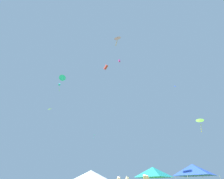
% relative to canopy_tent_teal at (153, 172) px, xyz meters
% --- Properties ---
extents(canopy_tent_teal, '(3.48, 3.48, 3.72)m').
position_rel_canopy_tent_teal_xyz_m(canopy_tent_teal, '(0.00, 0.00, 0.00)').
color(canopy_tent_teal, '#9E9EA3').
rests_on(canopy_tent_teal, ground).
extents(canopy_tent_blue, '(3.59, 3.59, 3.84)m').
position_rel_canopy_tent_teal_xyz_m(canopy_tent_blue, '(4.18, -1.71, 0.10)').
color(canopy_tent_blue, '#9E9EA3').
rests_on(canopy_tent_blue, ground).
extents(canopy_tent_white, '(2.76, 2.76, 2.95)m').
position_rel_canopy_tent_teal_xyz_m(canopy_tent_white, '(-6.99, -4.97, -0.66)').
color(canopy_tent_white, '#9E9EA3').
rests_on(canopy_tent_white, ground).
extents(kite_magenta_box, '(0.53, 0.78, 0.99)m').
position_rel_canopy_tent_teal_xyz_m(kite_magenta_box, '(-3.23, 4.67, 24.24)').
color(kite_magenta_box, '#D6389E').
extents(kite_cyan_box, '(0.69, 1.00, 2.16)m').
position_rel_canopy_tent_teal_xyz_m(kite_cyan_box, '(-16.93, 5.44, 17.44)').
color(kite_cyan_box, '#2DB7CC').
extents(kite_white_diamond, '(0.95, 0.84, 0.44)m').
position_rel_canopy_tent_teal_xyz_m(kite_white_diamond, '(-21.47, 13.12, 15.22)').
color(kite_white_diamond, white).
extents(kite_cyan_delta, '(1.08, 1.03, 0.57)m').
position_rel_canopy_tent_teal_xyz_m(kite_cyan_delta, '(-11.74, -5.33, 10.58)').
color(kite_cyan_delta, '#2DB7CC').
extents(kite_lime_delta, '(1.85, 1.69, 3.09)m').
position_rel_canopy_tent_teal_xyz_m(kite_lime_delta, '(13.33, 7.88, 9.91)').
color(kite_lime_delta, '#75D138').
extents(kite_blue_diamond, '(0.49, 0.52, 0.56)m').
position_rel_canopy_tent_teal_xyz_m(kite_blue_diamond, '(10.20, 7.52, 18.54)').
color(kite_blue_diamond, blue).
extents(kite_pink_delta, '(1.74, 1.70, 2.61)m').
position_rel_canopy_tent_teal_xyz_m(kite_pink_delta, '(-4.01, -2.71, 22.92)').
color(kite_pink_delta, pink).
extents(kite_cyan_diamond, '(0.73, 0.65, 1.17)m').
position_rel_canopy_tent_teal_xyz_m(kite_cyan_diamond, '(-9.49, 15.26, 9.08)').
color(kite_cyan_diamond, '#2DB7CC').
extents(kite_red_box, '(0.84, 0.88, 0.80)m').
position_rel_canopy_tent_teal_xyz_m(kite_red_box, '(-6.14, -2.18, 15.53)').
color(kite_red_box, red).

